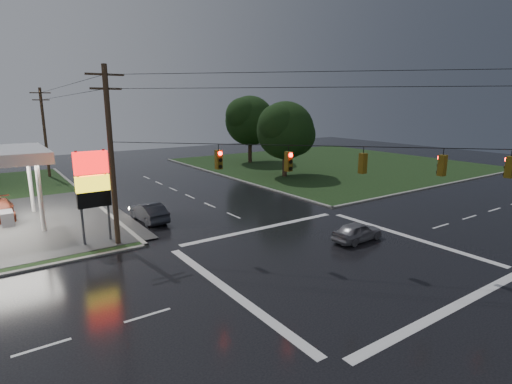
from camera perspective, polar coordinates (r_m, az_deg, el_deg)
ground at (r=23.74m, az=10.96°, el=-9.36°), size 120.00×120.00×0.00m
grass_ne at (r=59.46m, az=10.75°, el=3.97°), size 36.00×36.00×0.08m
pylon_sign at (r=26.73m, az=-22.33°, el=1.37°), size 2.00×0.35×6.00m
utility_pole_nw at (r=25.74m, az=-19.98°, el=5.01°), size 2.20×0.32×11.00m
utility_pole_n at (r=53.72m, az=-27.96°, el=7.65°), size 2.20×0.32×10.50m
traffic_signals at (r=22.17m, az=11.73°, el=6.37°), size 26.87×26.87×1.47m
tree_ne_near at (r=47.97m, az=4.33°, el=8.75°), size 7.99×6.80×8.98m
tree_ne_far at (r=59.37m, az=-0.75°, el=10.13°), size 8.46×7.20×9.80m
car_north at (r=31.25m, az=-15.06°, el=-2.78°), size 1.70×4.44×1.44m
car_crossing at (r=26.82m, az=14.28°, el=-5.49°), size 3.75×1.60×1.26m
car_pump at (r=36.82m, az=-32.78°, el=-2.11°), size 2.02×4.88×1.41m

